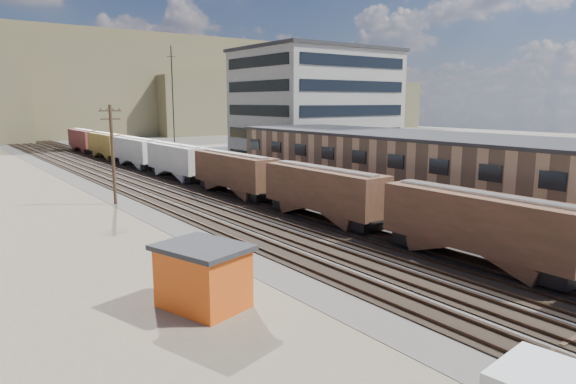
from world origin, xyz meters
TOP-DOWN VIEW (x-y plane):
  - ballast_bed at (0.00, 50.00)m, footprint 18.00×200.00m
  - asphalt_lot at (22.00, 35.00)m, footprint 26.00×120.00m
  - rail_tracks at (-0.55, 50.00)m, footprint 11.40×200.00m
  - freight_train at (3.80, 46.81)m, footprint 3.00×119.74m
  - warehouse at (14.98, 25.00)m, footprint 12.40×40.40m
  - office_tower at (27.95, 54.95)m, footprint 22.60×18.60m
  - utility_pole_north at (-8.50, 42.00)m, footprint 2.20×0.32m
  - radio_mast at (6.00, 60.00)m, footprint 1.20×0.16m
  - hills_north at (0.17, 167.92)m, footprint 265.00×80.00m
  - maintenance_shed at (-13.36, 12.91)m, footprint 4.58×5.26m
  - parked_car_blue at (19.77, 56.09)m, footprint 3.61×5.22m
  - parked_car_far at (31.58, 48.33)m, footprint 2.00×4.58m

SIDE VIEW (x-z plane):
  - asphalt_lot at x=22.00m, z-range 0.00..0.04m
  - ballast_bed at x=0.00m, z-range 0.00..0.06m
  - rail_tracks at x=-0.55m, z-range -0.01..0.23m
  - parked_car_blue at x=19.77m, z-range 0.00..1.32m
  - parked_car_far at x=31.58m, z-range 0.00..1.53m
  - maintenance_shed at x=-13.36m, z-range 0.04..3.30m
  - freight_train at x=3.80m, z-range 0.56..5.02m
  - warehouse at x=14.98m, z-range 0.03..7.28m
  - utility_pole_north at x=-8.50m, z-range 0.30..10.30m
  - radio_mast at x=6.00m, z-range 0.12..18.12m
  - office_tower at x=27.95m, z-range 0.04..18.49m
  - hills_north at x=0.17m, z-range -1.90..30.10m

